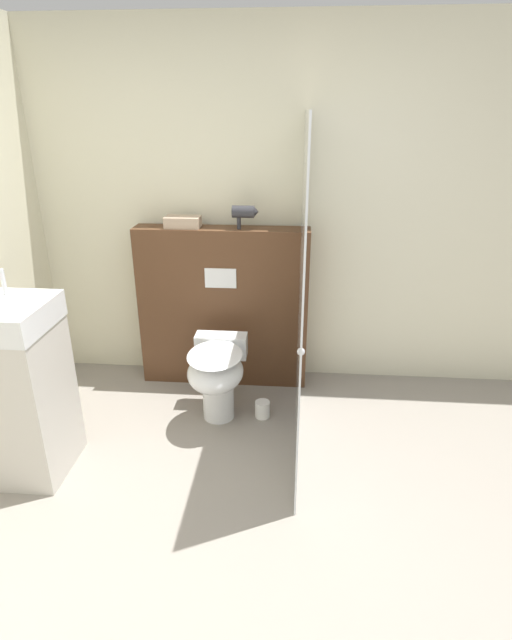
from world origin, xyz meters
name	(u,v)px	position (x,y,z in m)	size (l,w,h in m)	color
ground_plane	(200,578)	(0.00, 0.00, 0.00)	(12.00, 12.00, 0.00)	gray
wall_back	(244,213)	(0.00, 1.97, 1.25)	(8.00, 0.06, 2.50)	beige
partition_panel	(224,307)	(-0.14, 1.80, 0.59)	(1.23, 0.21, 1.18)	#51331E
shower_glass	(301,289)	(0.42, 1.17, 0.96)	(0.04, 1.53, 1.93)	silver
toilet	(217,373)	(-0.11, 1.24, 0.35)	(0.36, 0.56, 0.52)	white
sink_vanity	(12,390)	(-1.15, 0.67, 0.51)	(0.54, 0.47, 1.16)	beige
hair_drier	(244,212)	(0.03, 1.77, 1.29)	(0.18, 0.08, 0.16)	#2D2D33
folded_towel	(183,222)	(-0.40, 1.79, 1.22)	(0.24, 0.14, 0.08)	tan
spare_toilet_roll	(262,409)	(0.19, 1.29, 0.06)	(0.10, 0.10, 0.11)	white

